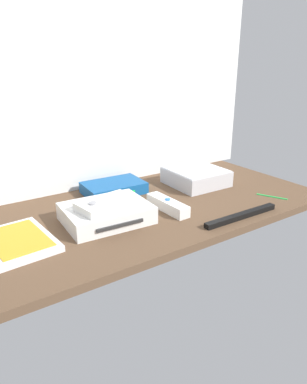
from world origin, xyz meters
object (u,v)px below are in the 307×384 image
Objects in this scene: sensor_bar at (241,216)px; stylus_pen at (272,196)px; game_console at (106,213)px; game_case at (18,241)px; remote_classic_pad at (107,204)px; mini_computer at (196,177)px; network_router at (114,188)px; remote_wand at (168,205)px.

stylus_pen is at bearing 16.79° from sensor_bar.
game_console reaches higher than stylus_pen.
game_console is 34.84cm from sensor_bar.
game_case is 1.30× the size of remote_classic_pad.
mini_computer is 24.72cm from stylus_pen.
mini_computer is at bearing 7.35° from remote_classic_pad.
game_case is 37.27cm from network_router.
stylus_pen is (49.35, -11.11, -5.06)cm from remote_classic_pad.
sensor_bar is at bearing -27.65° from game_console.
network_router is 2.06× the size of stylus_pen.
network_router is at bearing 22.83° from game_case.
network_router is (33.13, 17.05, 0.94)cm from game_case.
mini_computer reaches higher than sensor_bar.
stylus_pen is at bearing -35.71° from network_router.
network_router is 20.97cm from remote_wand.
game_console is 0.91× the size of sensor_bar.
mini_computer is (37.58, 9.32, 0.44)cm from game_console.
game_case is 1.08× the size of network_router.
remote_classic_pad is at bearing -119.62° from network_router.
mini_computer is 1.12× the size of remote_classic_pad.
remote_wand reaches higher than sensor_bar.
game_console is 1.18× the size of network_router.
sensor_bar reaches higher than stylus_pen.
game_case is 1.34× the size of remote_wand.
game_case reaches higher than stylus_pen.
game_console is 1.47× the size of remote_wand.
game_console reaches higher than game_case.
remote_classic_pad is at bearing -164.20° from mini_computer.
mini_computer is 60.23cm from game_case.
sensor_bar is 2.67× the size of stylus_pen.
stylus_pen is (70.76, -12.67, -0.41)cm from game_case.
remote_wand is at bearing 131.39° from sensor_bar.
mini_computer is 1.16× the size of remote_wand.
game_console is 1.27× the size of mini_computer.
remote_wand is (-20.56, -12.32, -1.13)cm from mini_computer.
mini_computer is 23.99cm from remote_wand.
network_router is 1.20× the size of remote_classic_pad.
remote_wand is at bearing -8.96° from game_case.
mini_computer is 0.93× the size of network_router.
stylus_pen is at bearing -14.55° from game_case.
remote_classic_pad is (-38.08, -10.77, 2.77)cm from mini_computer.
network_router is 22.30cm from remote_classic_pad.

